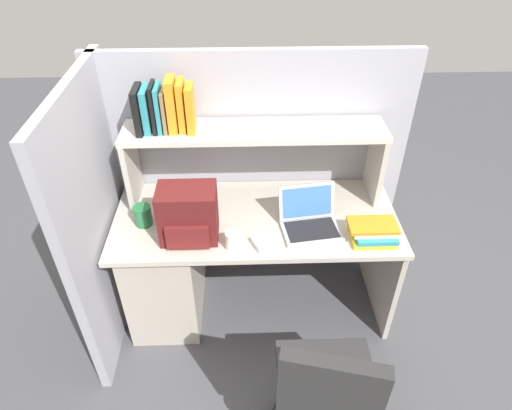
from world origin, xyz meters
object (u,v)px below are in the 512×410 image
Objects in this scene: paper_cup at (233,240)px; office_chair at (325,404)px; backpack at (188,215)px; laptop at (309,219)px; computer_mouse at (260,244)px; snack_canister at (143,215)px.

office_chair is at bearing -58.97° from paper_cup.
office_chair is at bearing -50.61° from backpack.
backpack reaches higher than laptop.
laptop is 0.32m from computer_mouse.
backpack is 0.32× the size of office_chair.
paper_cup is at bearing -23.13° from snack_canister.
paper_cup is at bearing -159.63° from laptop.
office_chair is (0.90, -0.89, -0.39)m from snack_canister.
backpack is at bearing -23.42° from snack_canister.
backpack is 2.59× the size of snack_canister.
laptop is 0.37× the size of office_chair.
computer_mouse is at bearing -151.96° from laptop.
paper_cup is (0.23, -0.10, -0.10)m from backpack.
laptop is at bearing -77.04° from office_chair.
laptop reaches higher than office_chair.
laptop is 3.47× the size of paper_cup.
backpack reaches higher than snack_canister.
backpack is 2.90× the size of computer_mouse.
backpack is 0.27m from paper_cup.
backpack reaches higher than computer_mouse.
laptop reaches higher than computer_mouse.
office_chair reaches higher than snack_canister.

